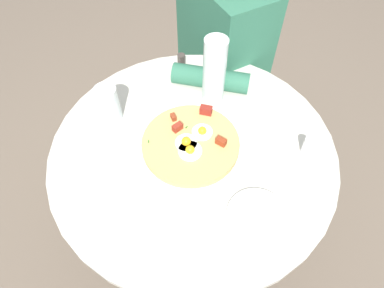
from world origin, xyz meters
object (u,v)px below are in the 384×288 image
at_px(salt_shaker, 307,146).
at_px(pepper_shaker, 181,60).
at_px(fork, 267,116).
at_px(water_bottle, 214,71).
at_px(pizza_plate, 191,148).
at_px(bread_plate, 257,216).
at_px(knife, 278,119).
at_px(dining_table, 193,175).
at_px(water_glass, 108,104).
at_px(person_seated, 220,75).
at_px(breakfast_pizza, 191,143).

distance_m(salt_shaker, pepper_shaker, 0.53).
distance_m(fork, water_bottle, 0.22).
bearing_deg(pizza_plate, bread_plate, -169.97).
xyz_separation_m(bread_plate, knife, (0.24, -0.25, 0.00)).
xyz_separation_m(water_bottle, pepper_shaker, (0.19, 0.02, -0.09)).
bearing_deg(dining_table, pepper_shaker, -21.87).
relative_size(water_glass, pepper_shaker, 2.47).
relative_size(water_glass, water_bottle, 0.54).
bearing_deg(knife, pepper_shaker, -106.08).
distance_m(dining_table, person_seated, 0.55).
xyz_separation_m(bread_plate, water_bottle, (0.43, -0.12, 0.11)).
bearing_deg(water_bottle, salt_shaker, -158.73).
xyz_separation_m(fork, pepper_shaker, (0.35, 0.13, 0.02)).
relative_size(breakfast_pizza, pepper_shaker, 5.86).
bearing_deg(water_glass, bread_plate, -157.30).
bearing_deg(breakfast_pizza, fork, -91.40).
relative_size(water_glass, salt_shaker, 2.18).
height_order(breakfast_pizza, pepper_shaker, breakfast_pizza).
height_order(water_glass, pepper_shaker, water_glass).
bearing_deg(pizza_plate, knife, -96.63).
bearing_deg(fork, breakfast_pizza, -39.28).
bearing_deg(fork, knife, 90.00).
xyz_separation_m(person_seated, pepper_shaker, (-0.07, 0.22, 0.22)).
distance_m(pizza_plate, knife, 0.30).
relative_size(pizza_plate, knife, 1.88).
bearing_deg(dining_table, breakfast_pizza, 101.23).
bearing_deg(pepper_shaker, salt_shaker, -163.85).
height_order(breakfast_pizza, knife, breakfast_pizza).
xyz_separation_m(breakfast_pizza, bread_plate, (-0.27, -0.05, -0.02)).
bearing_deg(pizza_plate, breakfast_pizza, -60.09).
bearing_deg(dining_table, water_glass, 36.62).
xyz_separation_m(dining_table, pepper_shaker, (0.34, -0.14, 0.19)).
xyz_separation_m(pizza_plate, breakfast_pizza, (0.00, -0.00, 0.02)).
bearing_deg(breakfast_pizza, knife, -96.82).
xyz_separation_m(pizza_plate, bread_plate, (-0.27, -0.05, -0.00)).
height_order(pizza_plate, breakfast_pizza, breakfast_pizza).
distance_m(dining_table, bread_plate, 0.33).
bearing_deg(bread_plate, water_bottle, -15.36).
relative_size(fork, knife, 1.00).
distance_m(water_glass, pepper_shaker, 0.33).
distance_m(dining_table, salt_shaker, 0.38).
bearing_deg(fork, pepper_shaker, -107.62).
relative_size(pizza_plate, breakfast_pizza, 1.18).
bearing_deg(breakfast_pizza, water_glass, 35.42).
bearing_deg(fork, person_seated, -140.54).
height_order(pizza_plate, bread_plate, pizza_plate).
height_order(pizza_plate, water_glass, water_glass).
bearing_deg(water_bottle, pepper_shaker, 6.62).
distance_m(dining_table, water_bottle, 0.35).
bearing_deg(breakfast_pizza, person_seated, -41.39).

